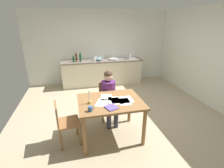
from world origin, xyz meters
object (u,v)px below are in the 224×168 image
at_px(stovetop_kettle, 128,56).
at_px(bottle_wine_red, 80,58).
at_px(teacup_on_counter, 95,60).
at_px(coffee_mug, 90,109).
at_px(candlestick, 90,100).
at_px(wine_glass_near_sink, 103,56).
at_px(dining_table, 110,106).
at_px(chair_side_empty, 65,122).
at_px(bottle_oil, 74,59).
at_px(mixing_bowl, 98,59).
at_px(sink_unit, 114,59).
at_px(wine_glass_back_left, 96,57).
at_px(person_seated, 109,94).
at_px(wine_glass_back_right, 95,57).
at_px(book_magazine, 111,107).
at_px(wine_glass_by_kettle, 100,56).
at_px(chair_at_table, 108,99).
at_px(bottle_vinegar, 76,57).

bearing_deg(stovetop_kettle, bottle_wine_red, -178.92).
bearing_deg(teacup_on_counter, coffee_mug, -99.09).
height_order(candlestick, teacup_on_counter, candlestick).
relative_size(stovetop_kettle, wine_glass_near_sink, 1.43).
relative_size(dining_table, teacup_on_counter, 9.87).
distance_m(chair_side_empty, bottle_oil, 2.99).
height_order(coffee_mug, candlestick, candlestick).
bearing_deg(dining_table, mixing_bowl, 85.36).
height_order(candlestick, sink_unit, sink_unit).
bearing_deg(sink_unit, wine_glass_back_left, 166.47).
height_order(person_seated, bottle_oil, person_seated).
bearing_deg(person_seated, wine_glass_back_right, 88.83).
relative_size(book_magazine, wine_glass_by_kettle, 1.30).
bearing_deg(wine_glass_near_sink, book_magazine, -97.97).
xyz_separation_m(person_seated, wine_glass_by_kettle, (0.23, 2.59, 0.33)).
relative_size(coffee_mug, mixing_bowl, 0.42).
xyz_separation_m(stovetop_kettle, wine_glass_near_sink, (-0.93, 0.15, 0.01)).
distance_m(person_seated, bottle_wine_red, 2.48).
bearing_deg(candlestick, chair_at_table, 56.29).
distance_m(chair_at_table, teacup_on_counter, 2.19).
distance_m(book_magazine, bottle_oil, 3.23).
distance_m(chair_side_empty, wine_glass_back_right, 3.38).
xyz_separation_m(bottle_vinegar, wine_glass_back_right, (0.66, 0.09, -0.02)).
height_order(person_seated, teacup_on_counter, person_seated).
distance_m(person_seated, chair_side_empty, 1.14).
bearing_deg(stovetop_kettle, chair_side_empty, -126.38).
bearing_deg(chair_side_empty, wine_glass_back_left, 71.56).
bearing_deg(stovetop_kettle, wine_glass_by_kettle, 171.77).
bearing_deg(wine_glass_near_sink, chair_side_empty, -112.21).
distance_m(chair_at_table, bottle_vinegar, 2.49).
distance_m(dining_table, teacup_on_counter, 2.87).
bearing_deg(teacup_on_counter, book_magazine, -92.52).
xyz_separation_m(bottle_wine_red, mixing_bowl, (0.62, -0.02, -0.08)).
relative_size(chair_at_table, wine_glass_near_sink, 5.61).
height_order(candlestick, wine_glass_by_kettle, wine_glass_by_kettle).
distance_m(person_seated, wine_glass_near_sink, 2.63).
relative_size(person_seated, coffee_mug, 11.10).
bearing_deg(wine_glass_back_left, wine_glass_by_kettle, 0.00).
xyz_separation_m(candlestick, wine_glass_near_sink, (0.83, 3.17, 0.15)).
bearing_deg(candlestick, mixing_bowl, 78.04).
bearing_deg(bottle_oil, bottle_wine_red, 15.58).
xyz_separation_m(bottle_vinegar, bottle_wine_red, (0.13, -0.09, 0.00)).
bearing_deg(dining_table, bottle_vinegar, 99.47).
bearing_deg(dining_table, wine_glass_by_kettle, 83.95).
bearing_deg(person_seated, coffee_mug, -120.48).
xyz_separation_m(bottle_oil, stovetop_kettle, (1.98, 0.10, -0.01)).
xyz_separation_m(book_magazine, bottle_oil, (-0.57, 3.18, 0.21)).
height_order(dining_table, person_seated, person_seated).
bearing_deg(wine_glass_back_left, chair_side_empty, -108.44).
relative_size(bottle_oil, wine_glass_back_right, 1.60).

